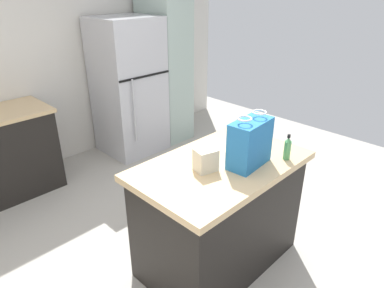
% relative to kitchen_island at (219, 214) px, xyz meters
% --- Properties ---
extents(ground, '(6.55, 6.55, 0.00)m').
position_rel_kitchen_island_xyz_m(ground, '(-0.01, 0.05, -0.46)').
color(ground, '#ADA89E').
extents(back_wall, '(5.46, 0.13, 2.66)m').
position_rel_kitchen_island_xyz_m(back_wall, '(-0.04, 2.67, 0.87)').
color(back_wall, silver).
rests_on(back_wall, ground).
extents(kitchen_island, '(1.30, 0.81, 0.92)m').
position_rel_kitchen_island_xyz_m(kitchen_island, '(0.00, 0.00, 0.00)').
color(kitchen_island, black).
rests_on(kitchen_island, ground).
extents(refrigerator, '(0.76, 0.75, 1.73)m').
position_rel_kitchen_island_xyz_m(refrigerator, '(0.79, 2.24, 0.40)').
color(refrigerator, '#B7B7BC').
rests_on(refrigerator, ground).
extents(tall_cabinet, '(0.46, 0.67, 2.06)m').
position_rel_kitchen_island_xyz_m(tall_cabinet, '(1.42, 2.24, 0.57)').
color(tall_cabinet, '#9EB2A8').
rests_on(tall_cabinet, ground).
extents(shopping_bag, '(0.35, 0.20, 0.38)m').
position_rel_kitchen_island_xyz_m(shopping_bag, '(0.12, -0.16, 0.63)').
color(shopping_bag, '#236BAD').
rests_on(shopping_bag, kitchen_island).
extents(small_box, '(0.17, 0.15, 0.16)m').
position_rel_kitchen_island_xyz_m(small_box, '(-0.16, 0.01, 0.53)').
color(small_box, beige).
rests_on(small_box, kitchen_island).
extents(bottle, '(0.05, 0.05, 0.20)m').
position_rel_kitchen_island_xyz_m(bottle, '(0.38, -0.30, 0.54)').
color(bottle, '#4C9956').
rests_on(bottle, kitchen_island).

